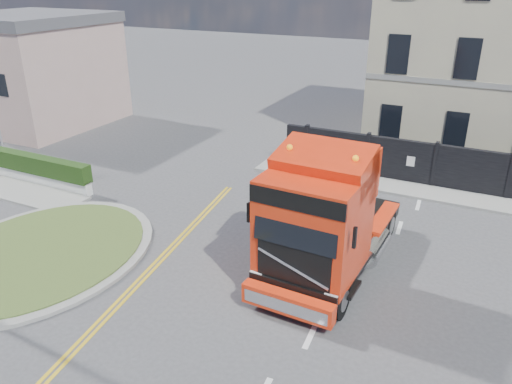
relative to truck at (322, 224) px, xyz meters
The scene contains 9 objects.
ground 2.73m from the truck, behind, with size 120.00×120.00×0.00m, color #424244.
traffic_island 9.58m from the truck, 162.14° to the right, with size 6.80×6.80×0.17m.
hedge_wall 15.08m from the truck, behind, with size 8.00×0.55×1.35m.
pavement_side 15.07m from the truck, behind, with size 8.50×1.80×0.10m, color gray.
seaside_bldg_pink 23.79m from the truck, 157.44° to the left, with size 8.00×8.00×6.00m, color #BC9A93.
hoarding_fence 10.25m from the truck, 63.21° to the left, with size 18.80×0.25×2.00m.
georgian_building 17.53m from the truck, 76.30° to the left, with size 12.30×10.30×12.80m.
pavement_far 9.35m from the truck, 63.75° to the left, with size 20.00×1.60×0.12m, color gray.
truck is the anchor object (origin of this frame).
Camera 1 is at (6.01, -12.88, 8.81)m, focal length 35.00 mm.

